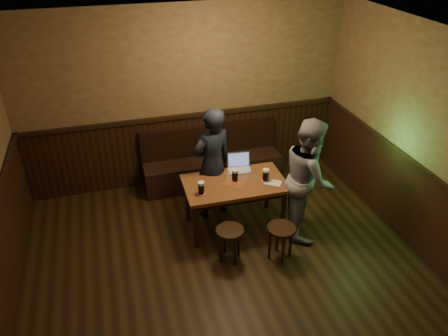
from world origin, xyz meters
TOP-DOWN VIEW (x-y plane):
  - room at (0.00, 0.22)m, footprint 5.04×6.04m
  - bench at (0.35, 2.75)m, footprint 2.20×0.50m
  - pub_table at (0.35, 1.52)m, footprint 1.37×0.80m
  - stool_left at (0.09, 0.89)m, footprint 0.42×0.42m
  - stool_right at (0.72, 0.74)m, footprint 0.40×0.40m
  - pint_left at (-0.14, 1.38)m, footprint 0.11×0.11m
  - pint_mid at (0.36, 1.56)m, footprint 0.11×0.11m
  - pint_right at (0.76, 1.45)m, footprint 0.11×0.11m
  - laptop at (0.51, 1.84)m, footprint 0.35×0.29m
  - menu at (0.84, 1.37)m, footprint 0.27×0.25m
  - person_suit at (0.14, 1.89)m, footprint 0.70×0.57m
  - person_grey at (1.27, 1.20)m, footprint 0.85×0.97m

SIDE VIEW (x-z plane):
  - bench at x=0.35m, z-range -0.16..0.79m
  - stool_left at x=0.09m, z-range 0.14..0.61m
  - stool_right at x=0.72m, z-range 0.14..0.63m
  - pub_table at x=0.35m, z-range 0.27..1.00m
  - menu at x=0.84m, z-range 0.73..0.73m
  - laptop at x=0.51m, z-range 0.68..0.90m
  - pint_mid at x=0.36m, z-range 0.73..0.90m
  - pint_left at x=-0.14m, z-range 0.73..0.90m
  - pint_right at x=0.76m, z-range 0.73..0.91m
  - person_suit at x=0.14m, z-range 0.00..1.67m
  - person_grey at x=1.27m, z-range 0.00..1.67m
  - room at x=0.00m, z-range -0.22..2.62m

